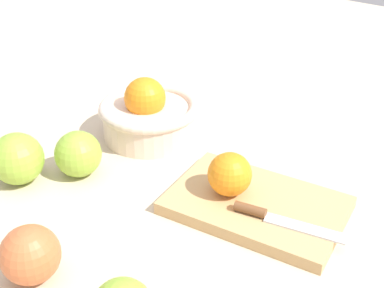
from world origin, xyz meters
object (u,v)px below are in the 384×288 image
Objects in this scene: knife at (273,217)px; apple_mid_left at (78,154)px; cutting_board at (256,205)px; apple_front_center at (30,255)px; apple_front_left at (17,159)px; orange_on_board at (230,174)px; bowl at (149,115)px.

knife is 2.09× the size of apple_mid_left.
cutting_board is 1.59× the size of knife.
apple_mid_left is at bearing 122.75° from apple_front_center.
apple_front_left is (-0.06, -0.07, 0.00)m from apple_mid_left.
apple_front_left reaches higher than apple_mid_left.
orange_on_board is (-0.04, -0.01, 0.04)m from cutting_board.
bowl is 0.16m from apple_mid_left.
apple_mid_left is 0.23m from apple_front_center.
bowl reaches higher than orange_on_board.
apple_front_center reaches higher than cutting_board.
apple_front_left is (-0.38, -0.13, 0.02)m from knife.
knife is 2.11× the size of apple_front_center.
orange_on_board is at bearing -20.58° from bowl.
apple_mid_left is 1.01× the size of apple_front_center.
cutting_board is 3.33× the size of apple_mid_left.
apple_front_center is (-0.15, -0.28, 0.03)m from cutting_board.
knife is (0.31, -0.10, -0.02)m from bowl.
bowl is at bearing 86.88° from apple_mid_left.
knife is at bearing -12.05° from orange_on_board.
orange_on_board reaches higher than cutting_board.
knife is (0.04, -0.03, 0.01)m from cutting_board.
apple_front_center is (0.12, -0.19, -0.00)m from apple_mid_left.
bowl reaches higher than knife.
apple_front_left is at bearing -155.37° from cutting_board.
orange_on_board is 0.09m from knife.
orange_on_board reaches higher than knife.
bowl is 2.76× the size of orange_on_board.
bowl is 2.18× the size of apple_front_left.
cutting_board is 3.35× the size of apple_front_center.
bowl is 0.32m from knife.
orange_on_board is (0.22, -0.08, 0.01)m from bowl.
knife is at bearing 18.79° from apple_front_left.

